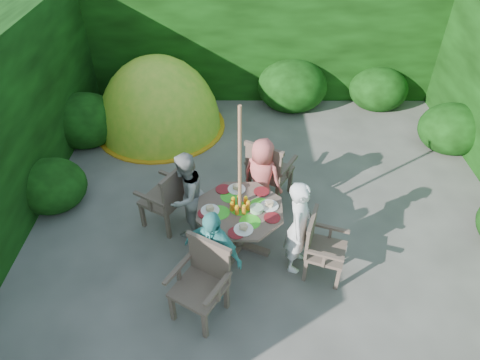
{
  "coord_description": "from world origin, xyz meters",
  "views": [
    {
      "loc": [
        -0.45,
        -4.79,
        4.45
      ],
      "look_at": [
        -0.47,
        -0.31,
        0.85
      ],
      "focal_mm": 32.0,
      "sensor_mm": 36.0,
      "label": 1
    }
  ],
  "objects_px": {
    "child_left": "(186,195)",
    "dome_tent": "(162,128)",
    "child_back": "(262,178)",
    "child_front": "(213,254)",
    "parasol_pole": "(240,184)",
    "patio_table": "(240,215)",
    "garden_chair_back": "(268,170)",
    "child_right": "(299,227)",
    "garden_chair_front": "(203,280)",
    "garden_chair_left": "(168,197)",
    "garden_chair_right": "(321,246)"
  },
  "relations": [
    {
      "from": "garden_chair_front",
      "to": "child_right",
      "type": "height_order",
      "value": "child_right"
    },
    {
      "from": "garden_chair_right",
      "to": "garden_chair_back",
      "type": "xyz_separation_m",
      "value": [
        -0.59,
        1.44,
        0.09
      ]
    },
    {
      "from": "parasol_pole",
      "to": "garden_chair_back",
      "type": "height_order",
      "value": "parasol_pole"
    },
    {
      "from": "parasol_pole",
      "to": "child_front",
      "type": "distance_m",
      "value": 0.92
    },
    {
      "from": "parasol_pole",
      "to": "garden_chair_front",
      "type": "height_order",
      "value": "parasol_pole"
    },
    {
      "from": "garden_chair_left",
      "to": "child_front",
      "type": "bearing_deg",
      "value": 61.32
    },
    {
      "from": "garden_chair_right",
      "to": "child_left",
      "type": "xyz_separation_m",
      "value": [
        -1.75,
        0.75,
        0.18
      ]
    },
    {
      "from": "dome_tent",
      "to": "garden_chair_back",
      "type": "bearing_deg",
      "value": -58.82
    },
    {
      "from": "garden_chair_right",
      "to": "child_front",
      "type": "height_order",
      "value": "child_front"
    },
    {
      "from": "garden_chair_back",
      "to": "child_back",
      "type": "bearing_deg",
      "value": 97.9
    },
    {
      "from": "garden_chair_front",
      "to": "child_back",
      "type": "height_order",
      "value": "child_back"
    },
    {
      "from": "child_left",
      "to": "child_back",
      "type": "xyz_separation_m",
      "value": [
        1.05,
        0.42,
        -0.02
      ]
    },
    {
      "from": "parasol_pole",
      "to": "garden_chair_back",
      "type": "bearing_deg",
      "value": 67.4
    },
    {
      "from": "parasol_pole",
      "to": "garden_chair_front",
      "type": "distance_m",
      "value": 1.24
    },
    {
      "from": "garden_chair_left",
      "to": "dome_tent",
      "type": "relative_size",
      "value": 0.35
    },
    {
      "from": "child_left",
      "to": "child_back",
      "type": "bearing_deg",
      "value": 137.06
    },
    {
      "from": "garden_chair_right",
      "to": "child_front",
      "type": "distance_m",
      "value": 1.37
    },
    {
      "from": "parasol_pole",
      "to": "child_right",
      "type": "distance_m",
      "value": 0.9
    },
    {
      "from": "patio_table",
      "to": "garden_chair_back",
      "type": "distance_m",
      "value": 1.09
    },
    {
      "from": "child_back",
      "to": "dome_tent",
      "type": "bearing_deg",
      "value": -21.35
    },
    {
      "from": "patio_table",
      "to": "garden_chair_right",
      "type": "relative_size",
      "value": 1.78
    },
    {
      "from": "child_back",
      "to": "child_front",
      "type": "relative_size",
      "value": 0.97
    },
    {
      "from": "garden_chair_back",
      "to": "garden_chair_front",
      "type": "bearing_deg",
      "value": 96.52
    },
    {
      "from": "child_right",
      "to": "patio_table",
      "type": "bearing_deg",
      "value": 82.42
    },
    {
      "from": "child_left",
      "to": "dome_tent",
      "type": "xyz_separation_m",
      "value": [
        -0.82,
        2.78,
        -0.65
      ]
    },
    {
      "from": "garden_chair_right",
      "to": "patio_table",
      "type": "bearing_deg",
      "value": 85.2
    },
    {
      "from": "garden_chair_right",
      "to": "dome_tent",
      "type": "height_order",
      "value": "dome_tent"
    },
    {
      "from": "patio_table",
      "to": "dome_tent",
      "type": "distance_m",
      "value": 3.51
    },
    {
      "from": "garden_chair_left",
      "to": "child_front",
      "type": "distance_m",
      "value": 1.35
    },
    {
      "from": "garden_chair_back",
      "to": "child_right",
      "type": "distance_m",
      "value": 1.36
    },
    {
      "from": "garden_chair_left",
      "to": "garden_chair_front",
      "type": "relative_size",
      "value": 1.02
    },
    {
      "from": "garden_chair_right",
      "to": "child_back",
      "type": "distance_m",
      "value": 1.37
    },
    {
      "from": "patio_table",
      "to": "child_right",
      "type": "distance_m",
      "value": 0.8
    },
    {
      "from": "garden_chair_front",
      "to": "garden_chair_right",
      "type": "bearing_deg",
      "value": 51.96
    },
    {
      "from": "garden_chair_front",
      "to": "child_left",
      "type": "relative_size",
      "value": 0.75
    },
    {
      "from": "parasol_pole",
      "to": "garden_chair_left",
      "type": "xyz_separation_m",
      "value": [
        -1.01,
        0.42,
        -0.57
      ]
    },
    {
      "from": "garden_chair_front",
      "to": "child_right",
      "type": "relative_size",
      "value": 0.72
    },
    {
      "from": "garden_chair_left",
      "to": "garden_chair_front",
      "type": "bearing_deg",
      "value": 52.7
    },
    {
      "from": "garden_chair_right",
      "to": "garden_chair_back",
      "type": "distance_m",
      "value": 1.56
    },
    {
      "from": "child_right",
      "to": "child_left",
      "type": "xyz_separation_m",
      "value": [
        -1.47,
        0.63,
        -0.03
      ]
    },
    {
      "from": "child_front",
      "to": "child_back",
      "type": "bearing_deg",
      "value": 94.81
    },
    {
      "from": "garden_chair_left",
      "to": "child_front",
      "type": "relative_size",
      "value": 0.77
    },
    {
      "from": "garden_chair_back",
      "to": "child_back",
      "type": "distance_m",
      "value": 0.3
    },
    {
      "from": "garden_chair_front",
      "to": "child_left",
      "type": "bearing_deg",
      "value": 133.6
    },
    {
      "from": "garden_chair_front",
      "to": "patio_table",
      "type": "bearing_deg",
      "value": 97.4
    },
    {
      "from": "garden_chair_left",
      "to": "child_right",
      "type": "xyz_separation_m",
      "value": [
        1.74,
        -0.73,
        0.15
      ]
    },
    {
      "from": "child_right",
      "to": "child_back",
      "type": "xyz_separation_m",
      "value": [
        -0.42,
        1.05,
        -0.05
      ]
    },
    {
      "from": "parasol_pole",
      "to": "dome_tent",
      "type": "relative_size",
      "value": 0.77
    },
    {
      "from": "garden_chair_right",
      "to": "child_right",
      "type": "xyz_separation_m",
      "value": [
        -0.28,
        0.12,
        0.21
      ]
    },
    {
      "from": "parasol_pole",
      "to": "child_left",
      "type": "xyz_separation_m",
      "value": [
        -0.74,
        0.31,
        -0.45
      ]
    }
  ]
}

